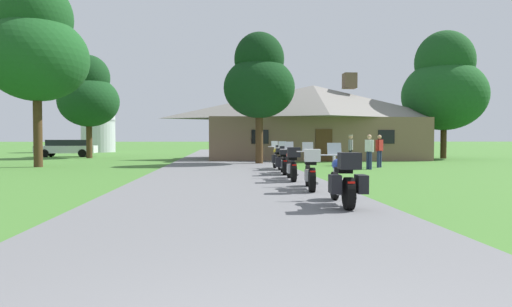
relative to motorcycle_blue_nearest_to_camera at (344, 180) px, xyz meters
The scene contains 17 objects.
ground_plane 13.23m from the motorcycle_blue_nearest_to_camera, 99.79° to the left, with size 500.00×500.00×0.00m, color #42752D.
asphalt_driveway 11.27m from the motorcycle_blue_nearest_to_camera, 101.53° to the left, with size 6.40×80.00×0.06m, color slate.
motorcycle_blue_nearest_to_camera is the anchor object (origin of this frame).
motorcycle_orange_second_in_row 3.00m from the motorcycle_blue_nearest_to_camera, 91.73° to the left, with size 0.72×2.08×1.30m.
motorcycle_red_third_in_row 5.78m from the motorcycle_blue_nearest_to_camera, 91.59° to the left, with size 0.66×2.08×1.30m.
motorcycle_yellow_fourth_in_row 8.37m from the motorcycle_blue_nearest_to_camera, 90.40° to the left, with size 0.79×2.08×1.30m.
motorcycle_yellow_farthest_in_row 11.09m from the motorcycle_blue_nearest_to_camera, 89.64° to the left, with size 0.78×2.08×1.30m.
stone_lodge 23.02m from the motorcycle_blue_nearest_to_camera, 79.77° to the left, with size 15.74×7.15×6.24m.
bystander_gray_shirt_near_lodge 15.43m from the motorcycle_blue_nearest_to_camera, 72.94° to the left, with size 0.34×0.52×1.69m.
bystander_red_shirt_beside_signpost 14.07m from the motorcycle_blue_nearest_to_camera, 67.03° to the left, with size 0.46×0.39×1.67m.
bystander_white_shirt_by_tree 12.39m from the motorcycle_blue_nearest_to_camera, 68.80° to the left, with size 0.35×0.51×1.67m.
tree_right_of_lodge 27.29m from the motorcycle_blue_nearest_to_camera, 58.43° to the left, with size 6.17×6.17×9.52m.
tree_left_far 28.84m from the motorcycle_blue_nearest_to_camera, 116.38° to the left, with size 4.54×4.54×7.86m.
tree_by_lodge_front 16.80m from the motorcycle_blue_nearest_to_camera, 91.37° to the left, with size 4.08×4.08×7.55m.
tree_left_near 19.80m from the motorcycle_blue_nearest_to_camera, 129.38° to the left, with size 5.20×5.20×9.65m.
metal_silo_distant 44.89m from the motorcycle_blue_nearest_to_camera, 111.55° to the left, with size 3.79×3.79×8.08m.
parked_white_suv_far_left 31.92m from the motorcycle_blue_nearest_to_camera, 118.40° to the left, with size 4.74×2.21×1.40m.
Camera 1 is at (-0.24, -1.86, 1.44)m, focal length 30.76 mm.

